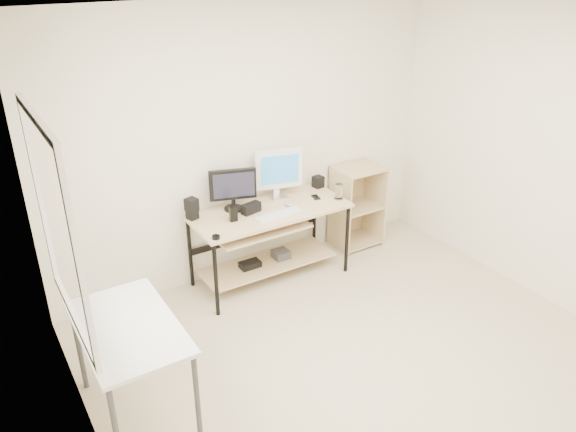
% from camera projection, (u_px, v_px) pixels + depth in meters
% --- Properties ---
extents(room, '(4.01, 4.01, 2.62)m').
position_uv_depth(room, '(373.00, 224.00, 3.70)').
color(room, beige).
rests_on(room, ground).
extents(desk, '(1.50, 0.65, 0.75)m').
position_uv_depth(desk, '(267.00, 230.00, 5.33)').
color(desk, '#D8BA89').
rests_on(desk, ground).
extents(side_table, '(0.60, 1.00, 0.75)m').
position_uv_depth(side_table, '(129.00, 335.00, 3.67)').
color(side_table, silver).
rests_on(side_table, ground).
extents(shelf_unit, '(0.50, 0.40, 0.90)m').
position_uv_depth(shelf_unit, '(355.00, 205.00, 6.05)').
color(shelf_unit, '#D0B682').
rests_on(shelf_unit, ground).
extents(black_monitor, '(0.43, 0.18, 0.40)m').
position_uv_depth(black_monitor, '(233.00, 187.00, 5.14)').
color(black_monitor, black).
rests_on(black_monitor, desk).
extents(white_imac, '(0.46, 0.16, 0.50)m').
position_uv_depth(white_imac, '(279.00, 170.00, 5.37)').
color(white_imac, silver).
rests_on(white_imac, desk).
extents(keyboard, '(0.46, 0.16, 0.02)m').
position_uv_depth(keyboard, '(279.00, 215.00, 5.12)').
color(keyboard, silver).
rests_on(keyboard, desk).
extents(mouse, '(0.07, 0.11, 0.04)m').
position_uv_depth(mouse, '(289.00, 204.00, 5.31)').
color(mouse, '#B7B7BC').
rests_on(mouse, desk).
extents(center_speaker, '(0.20, 0.12, 0.09)m').
position_uv_depth(center_speaker, '(251.00, 208.00, 5.16)').
color(center_speaker, black).
rests_on(center_speaker, desk).
extents(speaker_left, '(0.12, 0.12, 0.20)m').
position_uv_depth(speaker_left, '(192.00, 208.00, 5.02)').
color(speaker_left, black).
rests_on(speaker_left, desk).
extents(speaker_right, '(0.11, 0.11, 0.12)m').
position_uv_depth(speaker_right, '(318.00, 182.00, 5.71)').
color(speaker_right, black).
rests_on(speaker_right, desk).
extents(audio_controller, '(0.07, 0.05, 0.14)m').
position_uv_depth(audio_controller, '(233.00, 214.00, 4.99)').
color(audio_controller, black).
rests_on(audio_controller, desk).
extents(volume_puck, '(0.07, 0.07, 0.03)m').
position_uv_depth(volume_puck, '(216.00, 237.00, 4.71)').
color(volume_puck, black).
rests_on(volume_puck, desk).
extents(smartphone, '(0.09, 0.13, 0.01)m').
position_uv_depth(smartphone, '(316.00, 197.00, 5.49)').
color(smartphone, black).
rests_on(smartphone, desk).
extents(coaster, '(0.12, 0.12, 0.01)m').
position_uv_depth(coaster, '(338.00, 198.00, 5.46)').
color(coaster, '#936242').
rests_on(coaster, desk).
extents(drinking_glass, '(0.09, 0.09, 0.15)m').
position_uv_depth(drinking_glass, '(339.00, 191.00, 5.43)').
color(drinking_glass, white).
rests_on(drinking_glass, coaster).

